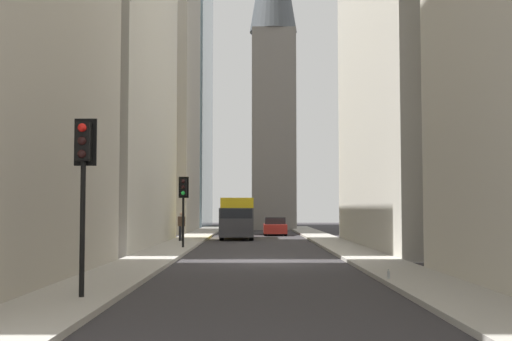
{
  "coord_description": "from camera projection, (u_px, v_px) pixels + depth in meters",
  "views": [
    {
      "loc": [
        -26.55,
        0.27,
        2.16
      ],
      "look_at": [
        12.87,
        0.13,
        4.43
      ],
      "focal_mm": 45.44,
      "sensor_mm": 36.0,
      "label": 1
    }
  ],
  "objects": [
    {
      "name": "ground_plane",
      "position": [
        260.0,
        261.0,
        26.38
      ],
      "size": [
        135.0,
        135.0,
        0.0
      ],
      "primitive_type": "plane",
      "color": "#302D30"
    },
    {
      "name": "sedan_red",
      "position": [
        275.0,
        227.0,
        50.99
      ],
      "size": [
        4.3,
        1.78,
        1.42
      ],
      "color": "maroon",
      "rests_on": "ground_plane"
    },
    {
      "name": "traffic_light_midblock",
      "position": [
        183.0,
        195.0,
        33.29
      ],
      "size": [
        0.43,
        0.52,
        3.63
      ],
      "color": "black",
      "rests_on": "sidewalk_right"
    },
    {
      "name": "church_spire",
      "position": [
        273.0,
        49.0,
        65.64
      ],
      "size": [
        4.79,
        4.79,
        34.78
      ],
      "color": "gray",
      "rests_on": "ground_plane"
    },
    {
      "name": "traffic_light_foreground",
      "position": [
        83.0,
        165.0,
        14.83
      ],
      "size": [
        0.43,
        0.52,
        4.09
      ],
      "color": "black",
      "rests_on": "sidewalk_right"
    },
    {
      "name": "sidewalk_right",
      "position": [
        150.0,
        259.0,
        26.37
      ],
      "size": [
        90.0,
        2.2,
        0.14
      ],
      "primitive_type": "cube",
      "color": "#A8A399",
      "rests_on": "ground_plane"
    },
    {
      "name": "discarded_bottle",
      "position": [
        389.0,
        275.0,
        18.49
      ],
      "size": [
        0.07,
        0.07,
        0.27
      ],
      "color": "#999EA3",
      "rests_on": "sidewalk_left"
    },
    {
      "name": "sidewalk_left",
      "position": [
        370.0,
        259.0,
        26.4
      ],
      "size": [
        90.0,
        2.2,
        0.14
      ],
      "primitive_type": "cube",
      "color": "#A8A399",
      "rests_on": "ground_plane"
    },
    {
      "name": "building_right_midfar",
      "position": [
        70.0,
        65.0,
        36.29
      ],
      "size": [
        17.19,
        10.5,
        20.29
      ],
      "color": "#B7B2A5",
      "rests_on": "ground_plane"
    },
    {
      "name": "building_right_far",
      "position": [
        139.0,
        79.0,
        57.94
      ],
      "size": [
        12.75,
        10.5,
        27.36
      ],
      "color": "#A8A091",
      "rests_on": "ground_plane"
    },
    {
      "name": "delivery_truck",
      "position": [
        237.0,
        218.0,
        45.03
      ],
      "size": [
        6.46,
        2.25,
        2.84
      ],
      "color": "yellow",
      "rests_on": "ground_plane"
    },
    {
      "name": "pedestrian",
      "position": [
        182.0,
        225.0,
        39.59
      ],
      "size": [
        0.26,
        0.44,
        1.75
      ],
      "color": "black",
      "rests_on": "sidewalk_right"
    }
  ]
}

